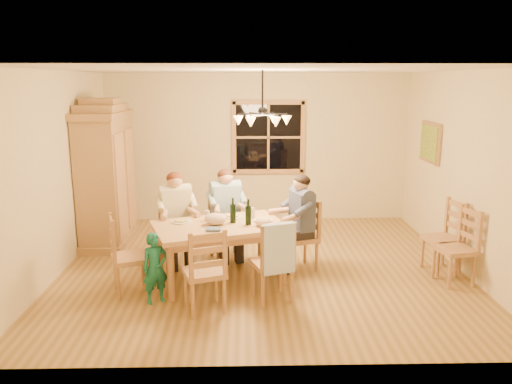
{
  "coord_description": "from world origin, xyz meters",
  "views": [
    {
      "loc": [
        -0.24,
        -6.62,
        2.57
      ],
      "look_at": [
        -0.08,
        0.1,
        1.06
      ],
      "focal_mm": 35.0,
      "sensor_mm": 36.0,
      "label": 1
    }
  ],
  "objects_px": {
    "dining_table": "(220,232)",
    "chair_near_left": "(205,285)",
    "chandelier": "(262,118)",
    "child": "(155,268)",
    "chair_far_left": "(177,244)",
    "adult_woman": "(176,207)",
    "wine_bottle_a": "(233,210)",
    "chair_spare_back": "(441,250)",
    "chair_near_right": "(272,275)",
    "adult_plaid_man": "(226,203)",
    "adult_slate_man": "(300,211)",
    "armoire": "(107,178)",
    "chair_end_right": "(300,248)",
    "chair_far_right": "(226,238)",
    "wine_bottle_b": "(248,212)",
    "chair_spare_front": "(454,260)",
    "chair_end_left": "(131,269)"
  },
  "relations": [
    {
      "from": "chandelier",
      "to": "adult_slate_man",
      "type": "height_order",
      "value": "chandelier"
    },
    {
      "from": "chair_far_right",
      "to": "wine_bottle_a",
      "type": "distance_m",
      "value": 0.98
    },
    {
      "from": "adult_woman",
      "to": "wine_bottle_a",
      "type": "relative_size",
      "value": 2.65
    },
    {
      "from": "chair_near_right",
      "to": "adult_plaid_man",
      "type": "height_order",
      "value": "adult_plaid_man"
    },
    {
      "from": "chair_spare_front",
      "to": "chair_spare_back",
      "type": "relative_size",
      "value": 1.0
    },
    {
      "from": "chair_far_right",
      "to": "wine_bottle_a",
      "type": "xyz_separation_m",
      "value": [
        0.12,
        -0.75,
        0.62
      ]
    },
    {
      "from": "armoire",
      "to": "chair_spare_front",
      "type": "bearing_deg",
      "value": -20.19
    },
    {
      "from": "chair_far_right",
      "to": "chair_end_left",
      "type": "distance_m",
      "value": 1.65
    },
    {
      "from": "chair_near_right",
      "to": "adult_plaid_man",
      "type": "bearing_deg",
      "value": 93.37
    },
    {
      "from": "chair_far_left",
      "to": "adult_woman",
      "type": "distance_m",
      "value": 0.54
    },
    {
      "from": "chair_end_left",
      "to": "chair_near_left",
      "type": "bearing_deg",
      "value": 43.26
    },
    {
      "from": "chandelier",
      "to": "chair_near_left",
      "type": "xyz_separation_m",
      "value": [
        -0.7,
        -1.34,
        -1.77
      ]
    },
    {
      "from": "armoire",
      "to": "child",
      "type": "distance_m",
      "value": 2.63
    },
    {
      "from": "adult_woman",
      "to": "wine_bottle_a",
      "type": "distance_m",
      "value": 0.96
    },
    {
      "from": "adult_plaid_man",
      "to": "adult_slate_man",
      "type": "distance_m",
      "value": 1.13
    },
    {
      "from": "chair_far_left",
      "to": "chair_spare_back",
      "type": "xyz_separation_m",
      "value": [
        3.65,
        -0.34,
        0.0
      ]
    },
    {
      "from": "chandelier",
      "to": "wine_bottle_b",
      "type": "height_order",
      "value": "chandelier"
    },
    {
      "from": "chair_far_right",
      "to": "chair_near_right",
      "type": "relative_size",
      "value": 1.0
    },
    {
      "from": "chandelier",
      "to": "wine_bottle_a",
      "type": "xyz_separation_m",
      "value": [
        -0.39,
        -0.38,
        -1.15
      ]
    },
    {
      "from": "adult_slate_man",
      "to": "wine_bottle_a",
      "type": "height_order",
      "value": "adult_slate_man"
    },
    {
      "from": "wine_bottle_b",
      "to": "chair_spare_back",
      "type": "height_order",
      "value": "wine_bottle_b"
    },
    {
      "from": "chandelier",
      "to": "child",
      "type": "distance_m",
      "value": 2.38
    },
    {
      "from": "child",
      "to": "chair_spare_back",
      "type": "height_order",
      "value": "chair_spare_back"
    },
    {
      "from": "adult_plaid_man",
      "to": "child",
      "type": "relative_size",
      "value": 1.03
    },
    {
      "from": "adult_plaid_man",
      "to": "chair_spare_back",
      "type": "xyz_separation_m",
      "value": [
        2.96,
        -0.58,
        -0.54
      ]
    },
    {
      "from": "wine_bottle_b",
      "to": "adult_plaid_man",
      "type": "bearing_deg",
      "value": 110.65
    },
    {
      "from": "chair_near_left",
      "to": "adult_plaid_man",
      "type": "bearing_deg",
      "value": 64.8
    },
    {
      "from": "chandelier",
      "to": "chair_spare_back",
      "type": "height_order",
      "value": "chandelier"
    },
    {
      "from": "chandelier",
      "to": "chair_end_left",
      "type": "height_order",
      "value": "chandelier"
    },
    {
      "from": "chair_near_right",
      "to": "dining_table",
      "type": "bearing_deg",
      "value": 117.9
    },
    {
      "from": "chair_end_left",
      "to": "chair_end_right",
      "type": "distance_m",
      "value": 2.28
    },
    {
      "from": "chair_near_left",
      "to": "child",
      "type": "height_order",
      "value": "chair_near_left"
    },
    {
      "from": "chair_far_right",
      "to": "adult_plaid_man",
      "type": "height_order",
      "value": "adult_plaid_man"
    },
    {
      "from": "dining_table",
      "to": "chair_near_left",
      "type": "distance_m",
      "value": 0.95
    },
    {
      "from": "chair_far_left",
      "to": "adult_slate_man",
      "type": "xyz_separation_m",
      "value": [
        1.72,
        -0.23,
        0.54
      ]
    },
    {
      "from": "chair_near_left",
      "to": "wine_bottle_a",
      "type": "xyz_separation_m",
      "value": [
        0.31,
        0.96,
        0.62
      ]
    },
    {
      "from": "adult_slate_man",
      "to": "chair_spare_back",
      "type": "height_order",
      "value": "adult_slate_man"
    },
    {
      "from": "chair_end_right",
      "to": "adult_woman",
      "type": "bearing_deg",
      "value": 63.43
    },
    {
      "from": "chair_far_right",
      "to": "adult_slate_man",
      "type": "height_order",
      "value": "adult_slate_man"
    },
    {
      "from": "chair_end_right",
      "to": "chair_spare_front",
      "type": "relative_size",
      "value": 1.0
    },
    {
      "from": "chair_near_right",
      "to": "adult_slate_man",
      "type": "relative_size",
      "value": 1.13
    },
    {
      "from": "chair_end_left",
      "to": "chair_end_right",
      "type": "xyz_separation_m",
      "value": [
        2.16,
        0.74,
        0.0
      ]
    },
    {
      "from": "dining_table",
      "to": "chair_spare_front",
      "type": "height_order",
      "value": "chair_spare_front"
    },
    {
      "from": "adult_slate_man",
      "to": "chandelier",
      "type": "bearing_deg",
      "value": 60.31
    },
    {
      "from": "chair_far_right",
      "to": "chair_near_right",
      "type": "bearing_deg",
      "value": 93.37
    },
    {
      "from": "wine_bottle_a",
      "to": "chair_spare_back",
      "type": "xyz_separation_m",
      "value": [
        2.84,
        0.17,
        -0.62
      ]
    },
    {
      "from": "armoire",
      "to": "chair_far_left",
      "type": "height_order",
      "value": "armoire"
    },
    {
      "from": "chandelier",
      "to": "adult_slate_man",
      "type": "xyz_separation_m",
      "value": [
        0.52,
        -0.1,
        -1.24
      ]
    },
    {
      "from": "chair_near_right",
      "to": "chair_spare_front",
      "type": "height_order",
      "value": "same"
    },
    {
      "from": "armoire",
      "to": "chair_near_right",
      "type": "bearing_deg",
      "value": -41.82
    }
  ]
}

